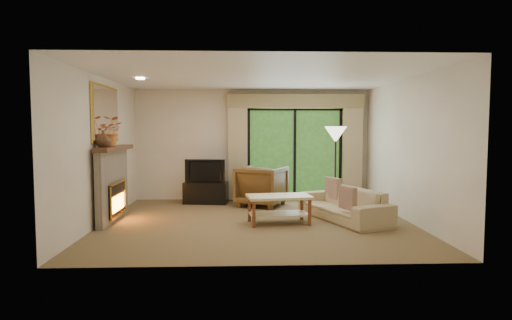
{
  "coord_description": "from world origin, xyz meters",
  "views": [
    {
      "loc": [
        -0.3,
        -7.64,
        1.68
      ],
      "look_at": [
        0.0,
        0.3,
        1.1
      ],
      "focal_mm": 30.0,
      "sensor_mm": 36.0,
      "label": 1
    }
  ],
  "objects_px": {
    "media_console": "(206,193)",
    "coffee_table": "(279,209)",
    "armchair": "(262,186)",
    "sofa": "(343,204)"
  },
  "relations": [
    {
      "from": "armchair",
      "to": "coffee_table",
      "type": "bearing_deg",
      "value": 122.93
    },
    {
      "from": "media_console",
      "to": "sofa",
      "type": "height_order",
      "value": "sofa"
    },
    {
      "from": "media_console",
      "to": "sofa",
      "type": "relative_size",
      "value": 0.48
    },
    {
      "from": "armchair",
      "to": "sofa",
      "type": "bearing_deg",
      "value": 159.61
    },
    {
      "from": "media_console",
      "to": "coffee_table",
      "type": "xyz_separation_m",
      "value": [
        1.46,
        -2.1,
        0.01
      ]
    },
    {
      "from": "armchair",
      "to": "coffee_table",
      "type": "distance_m",
      "value": 1.78
    },
    {
      "from": "armchair",
      "to": "coffee_table",
      "type": "relative_size",
      "value": 0.86
    },
    {
      "from": "coffee_table",
      "to": "armchair",
      "type": "bearing_deg",
      "value": 89.42
    },
    {
      "from": "media_console",
      "to": "coffee_table",
      "type": "bearing_deg",
      "value": -47.83
    },
    {
      "from": "armchair",
      "to": "coffee_table",
      "type": "xyz_separation_m",
      "value": [
        0.21,
        -1.75,
        -0.19
      ]
    }
  ]
}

